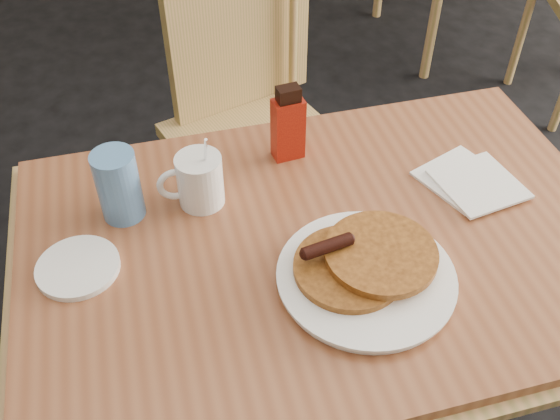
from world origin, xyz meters
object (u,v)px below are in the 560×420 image
(blue_tumbler, at_px, (118,185))
(syrup_bottle, at_px, (288,125))
(coffee_mug, at_px, (198,180))
(pancake_plate, at_px, (365,271))
(main_table, at_px, (326,253))
(chair_main_far, at_px, (249,93))

(blue_tumbler, bearing_deg, syrup_bottle, 15.10)
(coffee_mug, relative_size, syrup_bottle, 0.99)
(pancake_plate, distance_m, blue_tumbler, 0.47)
(coffee_mug, bearing_deg, blue_tumbler, -159.53)
(main_table, height_order, coffee_mug, coffee_mug)
(main_table, bearing_deg, blue_tumbler, 156.37)
(main_table, distance_m, syrup_bottle, 0.28)
(blue_tumbler, bearing_deg, coffee_mug, -0.90)
(chair_main_far, xyz_separation_m, syrup_bottle, (-0.02, -0.50, 0.24))
(pancake_plate, xyz_separation_m, syrup_bottle, (-0.04, 0.36, 0.06))
(main_table, distance_m, blue_tumbler, 0.41)
(syrup_bottle, distance_m, blue_tumbler, 0.36)
(chair_main_far, distance_m, coffee_mug, 0.67)
(blue_tumbler, bearing_deg, pancake_plate, -34.37)
(coffee_mug, relative_size, blue_tumbler, 1.17)
(pancake_plate, distance_m, coffee_mug, 0.36)
(chair_main_far, bearing_deg, main_table, -108.35)
(main_table, xyz_separation_m, coffee_mug, (-0.21, 0.15, 0.10))
(main_table, xyz_separation_m, blue_tumbler, (-0.36, 0.16, 0.11))
(chair_main_far, height_order, syrup_bottle, chair_main_far)
(main_table, relative_size, chair_main_far, 1.19)
(chair_main_far, height_order, blue_tumbler, chair_main_far)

